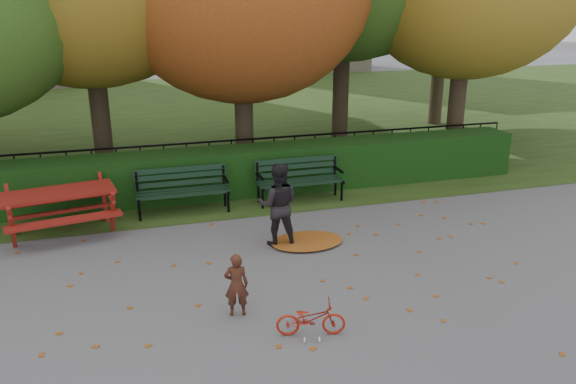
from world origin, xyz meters
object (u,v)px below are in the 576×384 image
object	(u,v)px
bench_left	(182,187)
picnic_table	(60,201)
adult	(278,205)
bench_right	(299,177)
bicycle	(311,319)
child	(236,285)

from	to	relation	value
bench_left	picnic_table	world-z (taller)	bench_left
bench_left	picnic_table	size ratio (longest dim) A/B	0.85
bench_left	picnic_table	xyz separation A→B (m)	(-2.20, -0.50, 0.10)
picnic_table	adult	bearing A→B (deg)	-34.03
bench_right	bicycle	world-z (taller)	bench_right
picnic_table	child	size ratio (longest dim) A/B	2.40
picnic_table	child	xyz separation A→B (m)	(2.43, -3.62, -0.18)
bench_left	bench_right	distance (m)	2.40
picnic_table	bicycle	bearing A→B (deg)	-63.96
bench_right	adult	xyz separation A→B (m)	(-1.02, -2.07, 0.20)
bench_left	bench_right	size ratio (longest dim) A/B	1.00
bench_left	bench_right	bearing A→B (deg)	0.00
child	adult	distance (m)	2.37
bench_right	child	size ratio (longest dim) A/B	2.05
bicycle	child	bearing A→B (deg)	60.49
bench_right	bicycle	bearing A→B (deg)	-105.91
child	bicycle	bearing A→B (deg)	145.93
picnic_table	adult	xyz separation A→B (m)	(3.57, -1.57, 0.10)
bench_right	child	world-z (taller)	bench_right
bench_right	bicycle	xyz separation A→B (m)	(-1.38, -4.86, -0.29)
bench_left	bicycle	bearing A→B (deg)	-78.19
picnic_table	child	distance (m)	4.37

